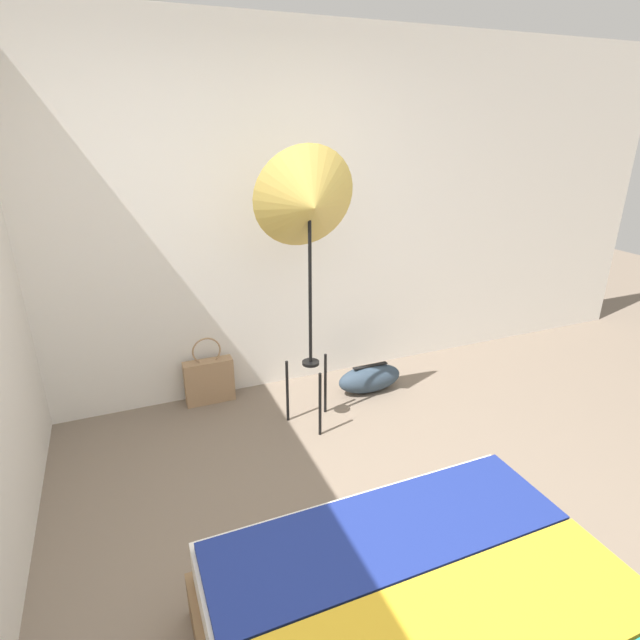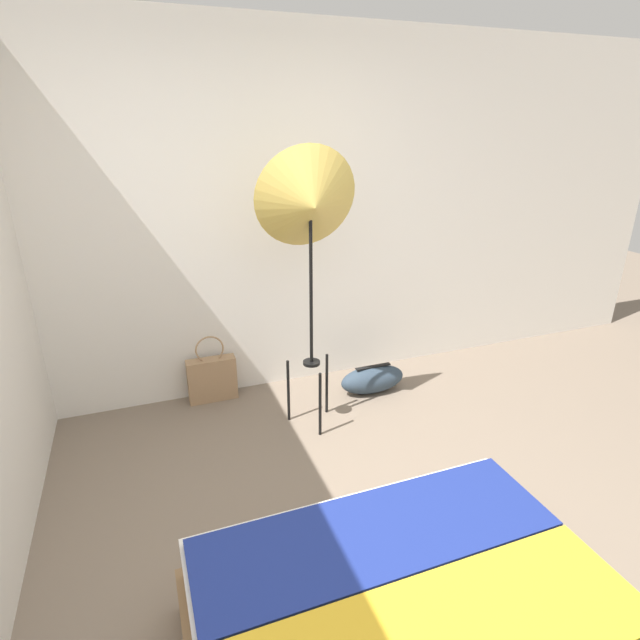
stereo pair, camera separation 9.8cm
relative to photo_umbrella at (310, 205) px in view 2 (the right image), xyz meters
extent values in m
plane|color=#756656|center=(-0.45, -1.46, -1.50)|extent=(14.00, 14.00, 0.00)
cube|color=silver|center=(-0.45, 0.67, -0.20)|extent=(8.00, 0.05, 2.60)
cube|color=gold|center=(-0.25, -1.93, -1.06)|extent=(1.45, 0.45, 0.04)
cube|color=navy|center=(-0.25, -1.47, -1.06)|extent=(1.45, 0.45, 0.04)
cylinder|color=black|center=(0.00, -0.16, -1.27)|extent=(0.02, 0.02, 0.46)
cylinder|color=black|center=(-0.14, 0.08, -1.27)|extent=(0.02, 0.02, 0.46)
cylinder|color=black|center=(0.14, 0.08, -1.27)|extent=(0.02, 0.02, 0.46)
cylinder|color=black|center=(0.00, 0.00, -1.04)|extent=(0.11, 0.11, 0.02)
cylinder|color=black|center=(0.00, 0.00, -0.51)|extent=(0.02, 0.02, 1.05)
cone|color=#D1B251|center=(0.00, 0.00, 0.02)|extent=(0.64, 0.33, 0.67)
cube|color=#9E7A56|center=(-0.59, 0.55, -1.33)|extent=(0.36, 0.11, 0.33)
torus|color=#9E7A56|center=(-0.59, 0.55, -1.08)|extent=(0.21, 0.01, 0.21)
ellipsoid|color=#2D3D4C|center=(0.58, 0.23, -1.39)|extent=(0.52, 0.21, 0.21)
cube|color=black|center=(0.58, 0.23, -1.28)|extent=(0.28, 0.04, 0.01)
camera|label=1|loc=(-1.08, -2.79, 0.45)|focal=28.00mm
camera|label=2|loc=(-0.99, -2.82, 0.45)|focal=28.00mm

